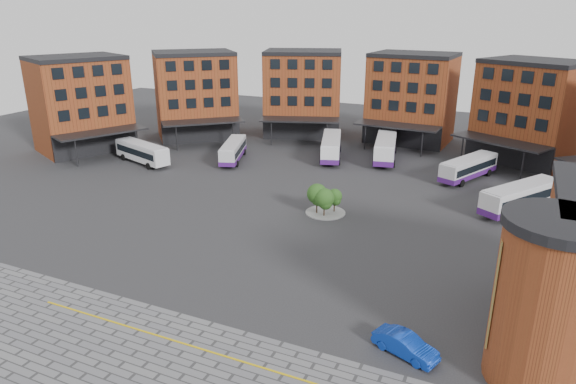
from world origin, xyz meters
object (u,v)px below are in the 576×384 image
at_px(tree_island, 323,198).
at_px(bus_d, 386,147).
at_px(bus_c, 331,146).
at_px(blue_car, 405,345).
at_px(bus_b, 233,150).
at_px(bus_a, 142,151).
at_px(bus_f, 521,197).
at_px(bus_e, 469,168).

height_order(tree_island, bus_d, bus_d).
relative_size(bus_c, blue_car, 2.69).
bearing_deg(bus_b, bus_a, -169.12).
bearing_deg(bus_b, bus_f, -26.27).
bearing_deg(tree_island, bus_a, 165.91).
relative_size(bus_a, bus_b, 1.04).
distance_m(bus_a, bus_f, 50.64).
xyz_separation_m(bus_a, bus_e, (44.06, 11.74, -0.16)).
xyz_separation_m(tree_island, bus_a, (-31.09, 7.80, -0.16)).
height_order(bus_e, bus_f, bus_f).
bearing_deg(bus_b, bus_e, -10.80).
bearing_deg(tree_island, bus_e, 56.41).
height_order(bus_a, bus_e, bus_a).
distance_m(tree_island, bus_c, 22.94).
height_order(bus_b, bus_e, bus_e).
relative_size(bus_a, bus_e, 1.02).
xyz_separation_m(bus_d, bus_e, (12.32, -4.80, -0.27)).
relative_size(bus_a, bus_c, 0.91).
xyz_separation_m(bus_e, bus_f, (6.54, -9.66, 0.12)).
bearing_deg(tree_island, bus_b, 143.71).
relative_size(tree_island, blue_car, 1.00).
relative_size(bus_c, bus_d, 0.94).
xyz_separation_m(bus_d, blue_car, (12.77, -44.74, -1.15)).
distance_m(bus_d, bus_f, 23.76).
relative_size(tree_island, bus_b, 0.43).
height_order(bus_a, blue_car, bus_a).
distance_m(bus_a, bus_e, 45.60).
height_order(tree_island, bus_a, tree_island).
bearing_deg(bus_d, bus_b, -165.84).
distance_m(tree_island, bus_b, 24.48).
bearing_deg(bus_b, tree_island, -55.87).
bearing_deg(bus_b, bus_c, 10.46).
bearing_deg(tree_island, bus_d, 88.46).
xyz_separation_m(tree_island, bus_c, (-7.02, 21.83, -0.17)).
bearing_deg(bus_f, tree_island, -120.16).
relative_size(bus_b, bus_d, 0.82).
xyz_separation_m(bus_b, bus_c, (12.71, 7.35, 0.22)).
relative_size(tree_island, bus_f, 0.40).
xyz_separation_m(bus_a, bus_c, (24.06, 14.03, -0.00)).
bearing_deg(bus_d, bus_f, -49.13).
distance_m(bus_d, blue_car, 46.54).
xyz_separation_m(bus_c, bus_e, (20.00, -2.29, -0.16)).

